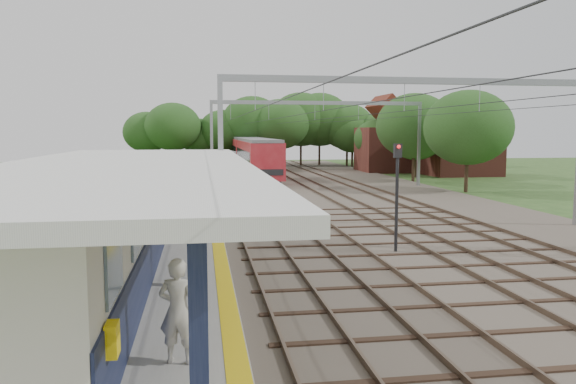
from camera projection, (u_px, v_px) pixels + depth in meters
ground at (520, 378)px, 10.51m from camera, size 160.00×160.00×0.00m
ballast_bed at (339, 194)px, 40.58m from camera, size 18.00×90.00×0.10m
platform at (162, 239)px, 23.10m from camera, size 5.00×52.00×0.35m
yellow_stripe at (217, 233)px, 23.42m from camera, size 0.45×52.00×0.01m
station_building at (93, 222)px, 15.81m from camera, size 3.41×18.00×3.40m
canopy at (127, 168)px, 14.82m from camera, size 6.40×20.00×3.44m
rail_tracks at (305, 193)px, 40.19m from camera, size 11.80×88.00×0.15m
catenary_system at (349, 117)px, 35.27m from camera, size 17.22×88.00×7.00m
tree_band at (283, 128)px, 66.68m from camera, size 31.72×30.88×8.82m
house_near at (461, 147)px, 58.58m from camera, size 7.00×6.12×7.89m
house_far at (395, 143)px, 63.68m from camera, size 8.00×6.12×8.66m
person at (178, 311)px, 10.25m from camera, size 0.81×0.63×1.98m
bicycle at (181, 218)px, 24.13m from camera, size 1.74×0.62×1.03m
train at (249, 153)px, 62.66m from camera, size 2.89×35.98×3.80m
signal_post at (397, 186)px, 20.84m from camera, size 0.29×0.26×4.15m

